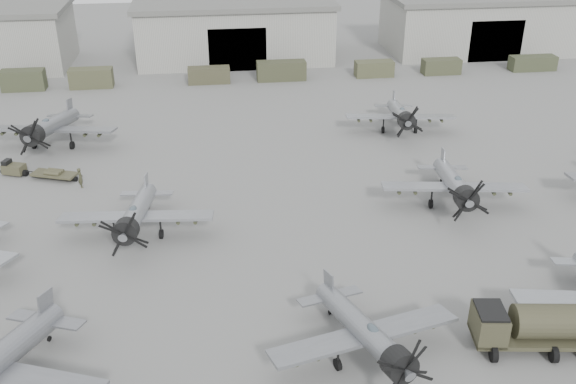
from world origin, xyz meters
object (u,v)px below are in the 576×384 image
(aircraft_far_0, at_px, (49,127))
(ground_crew, at_px, (80,178))
(aircraft_near_1, at_px, (367,334))
(fuel_tanker, at_px, (537,324))
(aircraft_mid_2, at_px, (455,185))
(aircraft_mid_1, at_px, (135,215))
(aircraft_far_1, at_px, (401,115))
(tug_trailer, at_px, (29,171))

(aircraft_far_0, xyz_separation_m, ground_crew, (4.27, -9.47, -1.44))
(aircraft_near_1, bearing_deg, fuel_tanker, -14.13)
(aircraft_far_0, bearing_deg, fuel_tanker, -35.35)
(aircraft_mid_2, xyz_separation_m, ground_crew, (-31.72, 8.32, -1.27))
(aircraft_mid_1, height_order, aircraft_far_1, aircraft_mid_1)
(fuel_tanker, relative_size, ground_crew, 4.20)
(tug_trailer, bearing_deg, ground_crew, -9.76)
(tug_trailer, xyz_separation_m, ground_crew, (5.15, -3.00, 0.39))
(aircraft_far_0, height_order, aircraft_far_1, aircraft_far_0)
(aircraft_near_1, xyz_separation_m, aircraft_far_1, (12.30, 34.85, 0.04))
(aircraft_mid_1, distance_m, aircraft_far_0, 21.82)
(tug_trailer, bearing_deg, aircraft_near_1, -28.55)
(fuel_tanker, bearing_deg, aircraft_mid_2, 93.07)
(aircraft_far_0, relative_size, tug_trailer, 1.82)
(aircraft_near_1, distance_m, tug_trailer, 38.22)
(fuel_tanker, bearing_deg, ground_crew, 147.61)
(aircraft_mid_2, height_order, aircraft_far_0, aircraft_far_0)
(aircraft_far_0, xyz_separation_m, fuel_tanker, (34.42, -35.29, -0.69))
(aircraft_mid_1, relative_size, fuel_tanker, 1.50)
(aircraft_far_1, xyz_separation_m, fuel_tanker, (-2.03, -34.83, -0.45))
(aircraft_mid_2, bearing_deg, ground_crew, 174.16)
(fuel_tanker, bearing_deg, aircraft_far_1, 94.84)
(aircraft_mid_1, height_order, aircraft_far_0, aircraft_far_0)
(fuel_tanker, bearing_deg, tug_trailer, 148.95)
(ground_crew, bearing_deg, fuel_tanker, -149.45)
(aircraft_near_1, xyz_separation_m, fuel_tanker, (10.27, 0.02, -0.41))
(aircraft_near_1, relative_size, ground_crew, 6.16)
(fuel_tanker, distance_m, ground_crew, 39.70)
(aircraft_mid_2, xyz_separation_m, aircraft_far_0, (-35.98, 17.79, 0.17))
(ground_crew, bearing_deg, aircraft_near_1, -161.30)
(aircraft_near_1, distance_m, aircraft_far_0, 42.78)
(aircraft_far_0, bearing_deg, tug_trailer, -87.41)
(aircraft_mid_1, distance_m, aircraft_mid_2, 26.03)
(aircraft_mid_1, relative_size, ground_crew, 6.32)
(aircraft_mid_2, distance_m, fuel_tanker, 17.58)
(aircraft_far_0, height_order, tug_trailer, aircraft_far_0)
(aircraft_far_1, distance_m, fuel_tanker, 34.89)
(aircraft_far_1, bearing_deg, aircraft_near_1, -101.53)
(aircraft_mid_2, bearing_deg, tug_trailer, 171.78)
(aircraft_near_1, relative_size, aircraft_far_1, 0.98)
(aircraft_far_0, relative_size, aircraft_far_1, 1.12)
(aircraft_mid_1, relative_size, aircraft_mid_2, 0.97)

